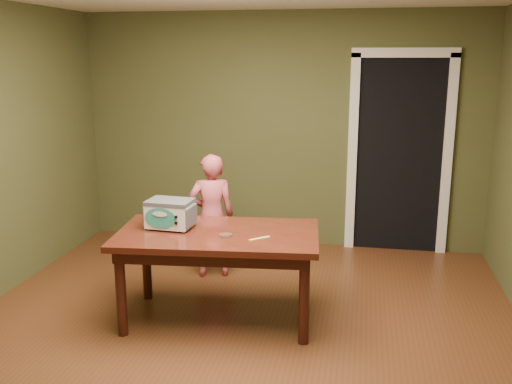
# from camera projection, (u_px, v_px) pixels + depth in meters

# --- Properties ---
(floor) EXTENTS (5.00, 5.00, 0.00)m
(floor) POSITION_uv_depth(u_px,v_px,m) (231.00, 345.00, 4.29)
(floor) COLOR #5E2E1A
(floor) RESTS_ON ground
(room_shell) EXTENTS (4.52, 5.02, 2.61)m
(room_shell) POSITION_uv_depth(u_px,v_px,m) (228.00, 118.00, 3.89)
(room_shell) COLOR #484E2A
(room_shell) RESTS_ON ground
(doorway) EXTENTS (1.10, 0.66, 2.25)m
(doorway) POSITION_uv_depth(u_px,v_px,m) (398.00, 152.00, 6.46)
(doorway) COLOR black
(doorway) RESTS_ON ground
(dining_table) EXTENTS (1.68, 1.05, 0.75)m
(dining_table) POSITION_uv_depth(u_px,v_px,m) (218.00, 244.00, 4.57)
(dining_table) COLOR #3C120D
(dining_table) RESTS_ON floor
(toy_oven) EXTENTS (0.40, 0.29, 0.24)m
(toy_oven) POSITION_uv_depth(u_px,v_px,m) (170.00, 213.00, 4.62)
(toy_oven) COLOR #4C4F54
(toy_oven) RESTS_ON dining_table
(baking_pan) EXTENTS (0.10, 0.10, 0.02)m
(baking_pan) POSITION_uv_depth(u_px,v_px,m) (226.00, 235.00, 4.42)
(baking_pan) COLOR silver
(baking_pan) RESTS_ON dining_table
(spatula) EXTENTS (0.15, 0.14, 0.01)m
(spatula) POSITION_uv_depth(u_px,v_px,m) (260.00, 238.00, 4.37)
(spatula) COLOR #E5DF63
(spatula) RESTS_ON dining_table
(child) EXTENTS (0.52, 0.42, 1.22)m
(child) POSITION_uv_depth(u_px,v_px,m) (212.00, 216.00, 5.52)
(child) COLOR #CA535C
(child) RESTS_ON floor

